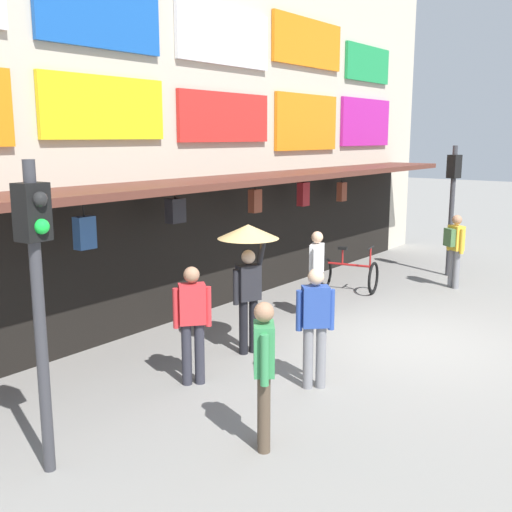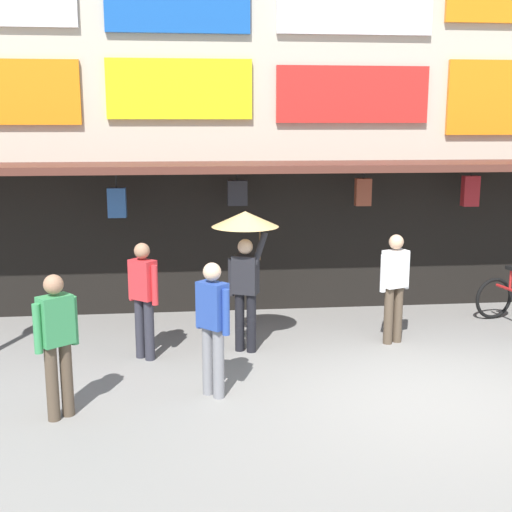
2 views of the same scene
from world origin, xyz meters
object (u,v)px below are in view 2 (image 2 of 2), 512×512
pedestrian_in_black (143,294)px  pedestrian_in_white (213,322)px  pedestrian_in_yellow (395,282)px  pedestrian_in_red (57,338)px  pedestrian_with_umbrella (245,242)px

pedestrian_in_black → pedestrian_in_white: 1.68m
pedestrian_in_yellow → pedestrian_in_white: size_ratio=1.00×
pedestrian_in_red → pedestrian_in_black: same height
pedestrian_in_black → pedestrian_with_umbrella: 1.62m
pedestrian_in_black → pedestrian_in_white: (0.91, -1.41, 0.00)m
pedestrian_in_white → pedestrian_with_umbrella: 1.80m
pedestrian_in_black → pedestrian_in_yellow: (3.72, 0.31, 0.00)m
pedestrian_in_black → pedestrian_in_red: bearing=-114.5°
pedestrian_in_black → pedestrian_with_umbrella: bearing=6.2°
pedestrian_in_red → pedestrian_in_white: size_ratio=1.00×
pedestrian_in_red → pedestrian_in_yellow: same height
pedestrian_in_yellow → pedestrian_with_umbrella: bearing=-176.2°
pedestrian_in_white → pedestrian_in_black: bearing=122.9°
pedestrian_in_yellow → pedestrian_in_red: bearing=-154.7°
pedestrian_in_red → pedestrian_with_umbrella: size_ratio=0.81×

